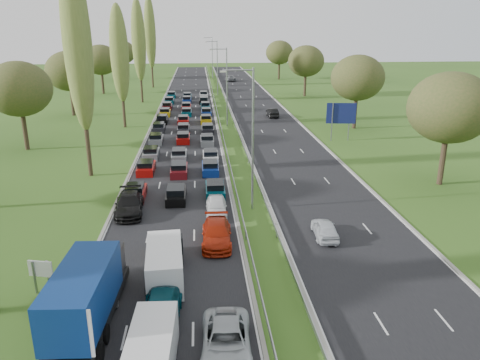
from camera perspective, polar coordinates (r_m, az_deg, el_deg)
name	(u,v)px	position (r m, az deg, el deg)	size (l,w,h in m)	color
ground	(226,124)	(76.18, -1.66, 6.84)	(260.00, 260.00, 0.00)	#30531A
near_carriageway	(185,122)	(78.54, -6.73, 7.07)	(10.50, 215.00, 0.04)	black
far_carriageway	(266,120)	(79.29, 3.14, 7.28)	(10.50, 215.00, 0.04)	black
central_reservation	(226,118)	(78.53, -1.77, 7.59)	(2.36, 215.00, 0.32)	gray
lamp_columns	(227,88)	(73.24, -1.61, 11.13)	(0.18, 140.18, 12.00)	gray
poplar_row	(105,48)	(63.83, -16.10, 15.15)	(2.80, 127.80, 22.44)	#2D2116
woodland_left	(9,93)	(61.74, -26.38, 9.51)	(8.00, 166.00, 11.10)	#2D2116
woodland_right	(378,84)	(66.12, 16.48, 11.10)	(8.00, 153.00, 11.10)	#2D2116
traffic_queue_fill	(184,125)	(73.76, -6.84, 6.68)	(9.10, 68.57, 0.80)	#A50C0A
near_car_2	(102,285)	(29.22, -16.45, -12.15)	(2.24, 4.86, 1.35)	white
near_car_3	(129,204)	(40.60, -13.36, -2.86)	(2.25, 5.54, 1.61)	black
near_car_7	(161,311)	(26.11, -9.61, -15.43)	(2.04, 5.01, 1.45)	#043B47
near_car_8	(164,254)	(31.71, -9.20, -8.86)	(1.81, 4.50, 1.53)	#BD7E0C
near_car_10	(226,341)	(23.72, -1.68, -19.08)	(2.39, 5.18, 1.44)	#A8ADB1
near_car_11	(217,234)	(34.19, -2.87, -6.55)	(2.12, 5.21, 1.51)	#9F1F09
near_car_12	(216,206)	(39.25, -2.90, -3.23)	(1.72, 4.27, 1.46)	silver
far_car_0	(325,229)	(35.70, 10.32, -5.87)	(1.60, 3.97, 1.35)	silver
far_car_1	(272,113)	(82.18, 3.96, 8.19)	(1.57, 4.51, 1.49)	black
far_car_2	(231,78)	(137.06, -1.14, 12.30)	(2.57, 5.57, 1.55)	gray
blue_lorry	(88,292)	(26.28, -18.05, -12.86)	(2.44, 8.80, 3.71)	black
white_van_front	(152,348)	(23.18, -10.65, -19.48)	(2.00, 5.10, 2.05)	silver
white_van_rear	(165,262)	(29.93, -9.13, -9.86)	(2.14, 5.46, 2.19)	silver
info_sign	(41,272)	(30.32, -23.11, -10.30)	(1.48, 0.47, 2.10)	gray
direction_sign	(341,115)	(65.67, 12.23, 7.75)	(3.98, 0.60, 5.20)	gray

